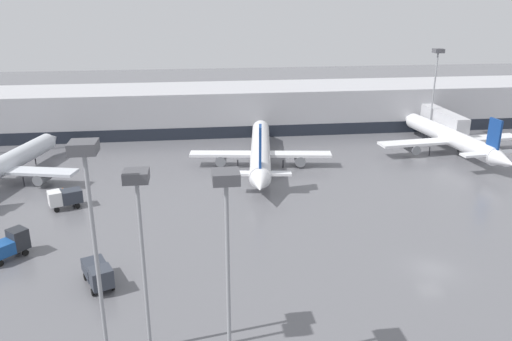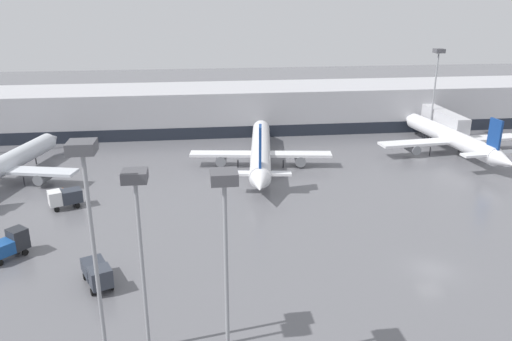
# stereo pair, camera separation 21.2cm
# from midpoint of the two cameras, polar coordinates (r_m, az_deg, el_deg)

# --- Properties ---
(ground_plane) EXTENTS (320.00, 320.00, 0.00)m
(ground_plane) POSITION_cam_midpoint_polar(r_m,az_deg,el_deg) (56.04, 19.42, -10.61)
(ground_plane) COLOR slate
(terminal_building) EXTENTS (160.00, 30.80, 9.00)m
(terminal_building) POSITION_cam_midpoint_polar(r_m,az_deg,el_deg) (109.94, 5.59, 7.34)
(terminal_building) COLOR #B2B2B7
(terminal_building) RESTS_ON ground_plane
(parked_jet_0) EXTENTS (27.38, 33.36, 8.87)m
(parked_jet_0) POSITION_cam_midpoint_polar(r_m,az_deg,el_deg) (96.73, 21.34, 3.48)
(parked_jet_0) COLOR white
(parked_jet_0) RESTS_ON ground_plane
(parked_jet_1) EXTENTS (23.31, 33.72, 9.08)m
(parked_jet_1) POSITION_cam_midpoint_polar(r_m,az_deg,el_deg) (84.38, -27.23, 0.35)
(parked_jet_1) COLOR silver
(parked_jet_1) RESTS_ON ground_plane
(parked_jet_2) EXTENTS (23.68, 36.75, 10.05)m
(parked_jet_2) POSITION_cam_midpoint_polar(r_m,az_deg,el_deg) (83.00, 0.44, 2.27)
(parked_jet_2) COLOR white
(parked_jet_2) RESTS_ON ground_plane
(service_truck_0) EXTENTS (4.67, 3.51, 2.61)m
(service_truck_0) POSITION_cam_midpoint_polar(r_m,az_deg,el_deg) (71.53, -21.07, -2.86)
(service_truck_0) COLOR #2D333D
(service_truck_0) RESTS_ON ground_plane
(service_truck_1) EXTENTS (4.52, 4.63, 2.97)m
(service_truck_1) POSITION_cam_midpoint_polar(r_m,az_deg,el_deg) (60.63, -26.55, -7.61)
(service_truck_1) COLOR #19478C
(service_truck_1) RESTS_ON ground_plane
(service_truck_2) EXTENTS (3.90, 5.57, 2.55)m
(service_truck_2) POSITION_cam_midpoint_polar(r_m,az_deg,el_deg) (51.99, -17.73, -11.06)
(service_truck_2) COLOR #2D333D
(service_truck_2) RESTS_ON ground_plane
(traffic_cone_0) EXTENTS (0.36, 0.36, 0.63)m
(traffic_cone_0) POSITION_cam_midpoint_polar(r_m,az_deg,el_deg) (78.16, -21.29, -2.03)
(traffic_cone_0) COLOR orange
(traffic_cone_0) RESTS_ON ground_plane
(apron_light_mast_0) EXTENTS (1.80, 1.80, 15.20)m
(apron_light_mast_0) POSITION_cam_midpoint_polar(r_m,az_deg,el_deg) (37.36, -13.40, -4.27)
(apron_light_mast_0) COLOR gray
(apron_light_mast_0) RESTS_ON ground_plane
(apron_light_mast_1) EXTENTS (1.80, 1.80, 17.66)m
(apron_light_mast_1) POSITION_cam_midpoint_polar(r_m,az_deg,el_deg) (103.85, 19.86, 10.95)
(apron_light_mast_1) COLOR gray
(apron_light_mast_1) RESTS_ON ground_plane
(apron_light_mast_2) EXTENTS (1.80, 1.80, 17.98)m
(apron_light_mast_2) POSITION_cam_midpoint_polar(r_m,az_deg,el_deg) (35.40, -18.71, -2.70)
(apron_light_mast_2) COLOR gray
(apron_light_mast_2) RESTS_ON ground_plane
(apron_light_mast_4) EXTENTS (1.80, 1.80, 16.08)m
(apron_light_mast_4) POSITION_cam_midpoint_polar(r_m,az_deg,el_deg) (33.78, -3.55, -5.18)
(apron_light_mast_4) COLOR gray
(apron_light_mast_4) RESTS_ON ground_plane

